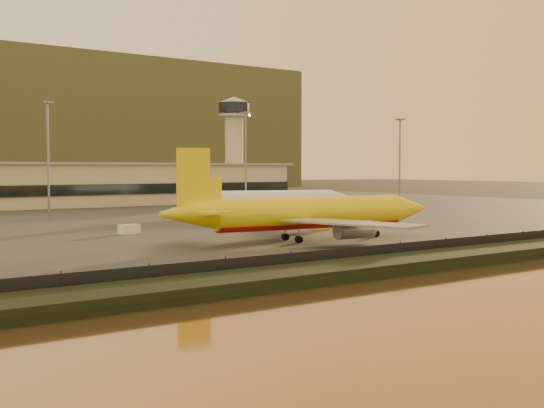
{
  "coord_description": "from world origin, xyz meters",
  "views": [
    {
      "loc": [
        -56.26,
        -68.92,
        11.13
      ],
      "look_at": [
        1.34,
        12.0,
        5.92
      ],
      "focal_mm": 45.0,
      "sensor_mm": 36.0,
      "label": 1
    }
  ],
  "objects": [
    {
      "name": "ground",
      "position": [
        0.0,
        0.0,
        0.0
      ],
      "size": [
        900.0,
        900.0,
        0.0
      ],
      "primitive_type": "plane",
      "color": "black",
      "rests_on": "ground"
    },
    {
      "name": "embankment",
      "position": [
        0.0,
        -17.0,
        0.7
      ],
      "size": [
        320.0,
        7.0,
        1.4
      ],
      "primitive_type": "cube",
      "color": "black",
      "rests_on": "ground"
    },
    {
      "name": "tarmac",
      "position": [
        0.0,
        95.0,
        0.1
      ],
      "size": [
        320.0,
        220.0,
        0.2
      ],
      "primitive_type": "cube",
      "color": "#2D2D2D",
      "rests_on": "ground"
    },
    {
      "name": "perimeter_fence",
      "position": [
        0.0,
        -13.0,
        1.3
      ],
      "size": [
        300.0,
        0.05,
        2.2
      ],
      "primitive_type": "cube",
      "color": "black",
      "rests_on": "tarmac"
    },
    {
      "name": "control_tower",
      "position": [
        70.0,
        131.0,
        21.66
      ],
      "size": [
        11.2,
        11.2,
        35.5
      ],
      "color": "tan",
      "rests_on": "tarmac"
    },
    {
      "name": "apron_light_masts",
      "position": [
        15.0,
        75.0,
        15.7
      ],
      "size": [
        152.2,
        12.2,
        25.4
      ],
      "color": "slate",
      "rests_on": "tarmac"
    },
    {
      "name": "dhl_cargo_jet",
      "position": [
        7.35,
        11.54,
        4.31
      ],
      "size": [
        46.05,
        44.73,
        13.75
      ],
      "rotation": [
        0.0,
        0.0,
        -0.13
      ],
      "color": "yellow",
      "rests_on": "tarmac"
    },
    {
      "name": "white_narrowbody_jet",
      "position": [
        35.68,
        61.07,
        3.77
      ],
      "size": [
        40.42,
        38.32,
        11.96
      ],
      "rotation": [
        0.0,
        0.0,
        -0.34
      ],
      "color": "white",
      "rests_on": "tarmac"
    },
    {
      "name": "gse_vehicle_yellow",
      "position": [
        21.35,
        24.69,
        1.05
      ],
      "size": [
        4.02,
        2.36,
        1.7
      ],
      "primitive_type": "cube",
      "rotation": [
        0.0,
        0.0,
        -0.18
      ],
      "color": "yellow",
      "rests_on": "tarmac"
    },
    {
      "name": "gse_vehicle_white",
      "position": [
        -9.99,
        37.25,
        0.99
      ],
      "size": [
        3.76,
        2.2,
        1.59
      ],
      "primitive_type": "cube",
      "rotation": [
        0.0,
        0.0,
        0.18
      ],
      "color": "white",
      "rests_on": "tarmac"
    }
  ]
}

